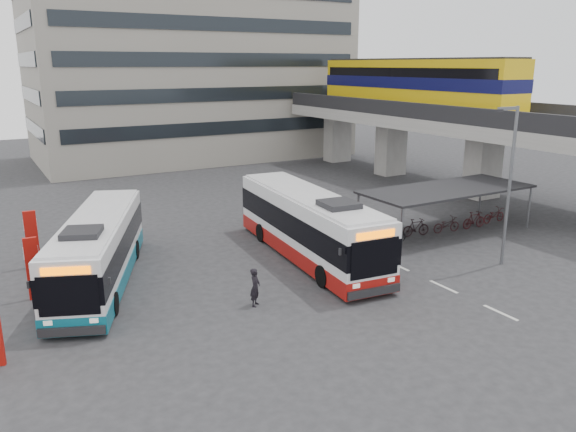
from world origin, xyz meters
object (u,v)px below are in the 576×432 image
bus_main (309,226)px  bus_teal (99,250)px  pedestrian (255,287)px  lamp_post (509,177)px

bus_main → bus_teal: bearing=175.7°
bus_teal → pedestrian: (4.74, -5.52, -0.71)m
lamp_post → pedestrian: bearing=178.3°
pedestrian → bus_teal: bearing=85.2°
pedestrian → lamp_post: 12.82m
lamp_post → bus_main: bearing=149.1°
bus_teal → pedestrian: 7.31m
bus_main → bus_teal: size_ratio=1.09×
bus_main → pedestrian: bearing=-136.1°
bus_main → bus_teal: 9.76m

